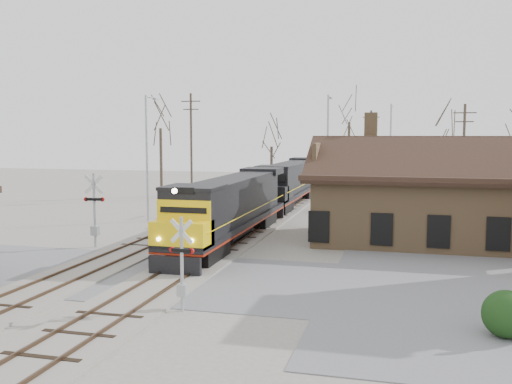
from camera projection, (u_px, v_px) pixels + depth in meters
ground at (174, 277)px, 26.13m from camera, size 140.00×140.00×0.00m
road at (174, 277)px, 26.13m from camera, size 60.00×9.00×0.03m
track_main at (256, 225)px, 40.58m from camera, size 3.40×90.00×0.24m
track_siding at (196, 223)px, 41.69m from camera, size 3.40×90.00×0.24m
depot at (435, 203)px, 34.48m from camera, size 15.20×9.31×7.90m
locomotive_lead at (229, 208)px, 34.21m from camera, size 2.72×18.23×4.04m
locomotive_trailing at (289, 182)px, 52.03m from camera, size 2.72×18.23×3.83m
crossbuck_near at (182, 266)px, 20.96m from camera, size 1.01×0.26×3.52m
crossbuck_far at (95, 213)px, 32.84m from camera, size 1.22×0.32×4.30m
hedge_a at (506, 314)px, 18.31m from camera, size 1.55×1.55×1.55m
streetlight_a at (148, 152)px, 42.40m from camera, size 0.25×2.04×9.38m
streetlight_b at (328, 147)px, 48.68m from camera, size 0.25×2.04×9.84m
streetlight_c at (390, 147)px, 56.49m from camera, size 0.25×2.04×9.49m
utility_pole_a at (191, 144)px, 57.40m from camera, size 2.00×0.24×10.59m
utility_pole_b at (370, 148)px, 68.68m from camera, size 2.00×0.24×9.34m
utility_pole_c at (463, 153)px, 51.81m from camera, size 2.00×0.24×9.25m
tree_a at (160, 117)px, 58.94m from camera, size 4.76×4.76×11.66m
tree_b at (272, 139)px, 63.33m from camera, size 3.43×3.43×8.41m
tree_c at (349, 111)px, 70.84m from camera, size 5.35×5.35×13.10m
tree_d at (444, 126)px, 60.04m from camera, size 4.22×4.22×10.33m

